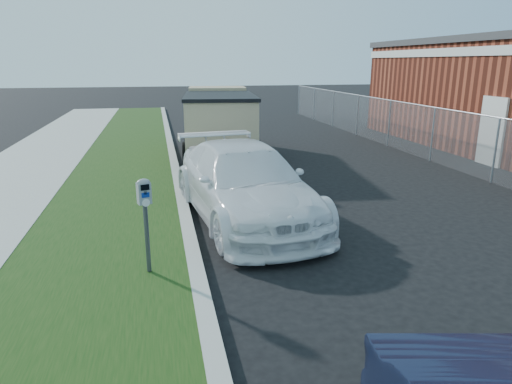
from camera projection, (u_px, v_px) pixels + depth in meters
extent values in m
plane|color=black|center=(348.00, 259.00, 7.80)|extent=(120.00, 120.00, 0.00)
cube|color=gray|center=(187.00, 226.00, 9.13)|extent=(0.25, 50.00, 0.15)
cube|color=#14340E|center=(104.00, 233.00, 8.81)|extent=(3.00, 50.00, 0.13)
plane|color=slate|center=(433.00, 135.00, 15.36)|extent=(0.00, 30.00, 30.00)
cylinder|color=#959CA3|center=(435.00, 108.00, 15.11)|extent=(0.04, 30.00, 0.04)
cylinder|color=#959CA3|center=(495.00, 151.00, 12.54)|extent=(0.06, 0.06, 1.80)
cylinder|color=#959CA3|center=(433.00, 135.00, 15.36)|extent=(0.06, 0.06, 1.80)
cylinder|color=#959CA3|center=(389.00, 123.00, 18.18)|extent=(0.06, 0.06, 1.80)
cylinder|color=#959CA3|center=(358.00, 115.00, 21.00)|extent=(0.06, 0.06, 1.80)
cylinder|color=#959CA3|center=(333.00, 109.00, 23.82)|extent=(0.06, 0.06, 1.80)
cylinder|color=#959CA3|center=(314.00, 104.00, 26.64)|extent=(0.06, 0.06, 1.80)
cylinder|color=#959CA3|center=(299.00, 100.00, 29.46)|extent=(0.06, 0.06, 1.80)
cube|color=silver|center=(462.00, 52.00, 15.86)|extent=(0.06, 14.00, 0.30)
cube|color=silver|center=(492.00, 131.00, 14.66)|extent=(0.08, 1.10, 2.20)
cylinder|color=#3F4247|center=(147.00, 239.00, 6.90)|extent=(0.09, 0.09, 1.07)
cube|color=slate|center=(144.00, 193.00, 6.70)|extent=(0.22, 0.18, 0.32)
ellipsoid|color=slate|center=(143.00, 183.00, 6.66)|extent=(0.23, 0.19, 0.12)
cube|color=black|center=(145.00, 187.00, 6.62)|extent=(0.12, 0.05, 0.09)
cube|color=navy|center=(145.00, 195.00, 6.65)|extent=(0.11, 0.04, 0.07)
cylinder|color=silver|center=(146.00, 203.00, 6.68)|extent=(0.11, 0.04, 0.12)
cube|color=#3F4247|center=(145.00, 193.00, 6.64)|extent=(0.04, 0.02, 0.05)
imported|color=white|center=(245.00, 183.00, 9.67)|extent=(2.84, 5.63, 1.57)
cube|color=black|center=(220.00, 138.00, 16.09)|extent=(2.61, 6.02, 0.32)
cube|color=tan|center=(218.00, 111.00, 17.89)|extent=(2.31, 1.86, 1.83)
cube|color=black|center=(217.00, 101.00, 17.79)|extent=(2.33, 1.88, 0.55)
cube|color=tan|center=(220.00, 119.00, 15.18)|extent=(2.58, 4.04, 1.46)
cube|color=black|center=(219.00, 96.00, 14.98)|extent=(2.68, 4.14, 0.11)
cube|color=black|center=(218.00, 129.00, 18.94)|extent=(2.19, 0.37, 0.27)
cylinder|color=black|center=(192.00, 136.00, 17.96)|extent=(0.39, 0.94, 0.91)
cylinder|color=black|center=(245.00, 135.00, 18.17)|extent=(0.39, 0.94, 0.91)
cylinder|color=black|center=(190.00, 147.00, 15.60)|extent=(0.39, 0.94, 0.91)
cylinder|color=black|center=(251.00, 146.00, 15.82)|extent=(0.39, 0.94, 0.91)
cylinder|color=black|center=(188.00, 156.00, 14.03)|extent=(0.39, 0.94, 0.91)
cylinder|color=black|center=(256.00, 155.00, 14.25)|extent=(0.39, 0.94, 0.91)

